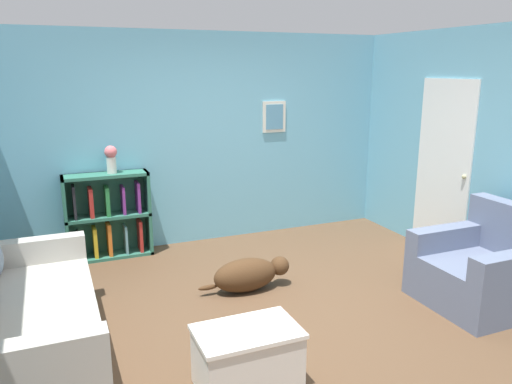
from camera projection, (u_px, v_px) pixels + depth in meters
The scene contains 9 objects.
ground_plane at pixel (273, 315), 4.50m from camera, with size 14.00×14.00×0.00m, color brown.
wall_back at pixel (199, 139), 6.20m from camera, with size 5.60×0.13×2.60m.
wall_right at pixel (497, 155), 5.16m from camera, with size 0.16×5.00×2.60m.
couch at pixel (22, 325), 3.69m from camera, with size 0.94×2.04×0.84m.
bookshelf at pixel (108, 217), 5.79m from camera, with size 0.96×0.28×1.00m.
recliner_chair at pixel (484, 270), 4.66m from camera, with size 0.96×0.96×0.93m.
coffee_table at pixel (247, 356), 3.44m from camera, with size 0.71×0.45×0.44m.
dog at pixel (249, 274), 4.96m from camera, with size 0.95×0.30×0.34m.
vase at pixel (111, 158), 5.63m from camera, with size 0.14×0.14×0.32m.
Camera 1 is at (-1.72, -3.73, 2.16)m, focal length 35.00 mm.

